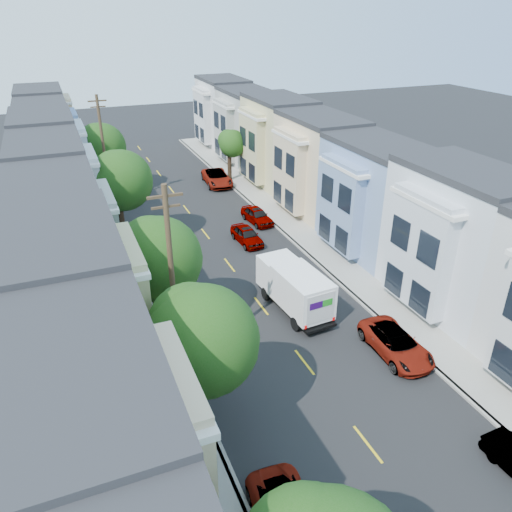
{
  "coord_description": "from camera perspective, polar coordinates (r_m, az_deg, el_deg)",
  "views": [
    {
      "loc": [
        -10.41,
        -18.65,
        17.12
      ],
      "look_at": [
        0.73,
        8.64,
        2.2
      ],
      "focal_mm": 35.0,
      "sensor_mm": 36.0,
      "label": 1
    }
  ],
  "objects": [
    {
      "name": "tree_e",
      "position": [
        51.5,
        -17.34,
        11.73
      ],
      "size": [
        4.7,
        4.7,
        7.08
      ],
      "color": "black",
      "rests_on": "ground"
    },
    {
      "name": "centerline",
      "position": [
        39.16,
        -4.51,
        0.84
      ],
      "size": [
        0.12,
        70.0,
        0.01
      ],
      "primitive_type": "cube",
      "color": "gold",
      "rests_on": "ground"
    },
    {
      "name": "road_slab",
      "position": [
        39.16,
        -4.51,
        0.85
      ],
      "size": [
        12.0,
        70.0,
        0.02
      ],
      "primitive_type": "cube",
      "color": "black",
      "rests_on": "ground"
    },
    {
      "name": "utility_pole_far",
      "position": [
        48.33,
        -16.96,
        11.37
      ],
      "size": [
        1.6,
        0.26,
        10.0
      ],
      "color": "#42301E",
      "rests_on": "ground"
    },
    {
      "name": "parked_right_d",
      "position": [
        53.34,
        -4.48,
        8.9
      ],
      "size": [
        2.95,
        5.6,
        1.5
      ],
      "primitive_type": "imported",
      "rotation": [
        0.0,
        0.0,
        -0.09
      ],
      "color": "black",
      "rests_on": "ground"
    },
    {
      "name": "ground",
      "position": [
        27.37,
        5.56,
        -12.01
      ],
      "size": [
        160.0,
        160.0,
        0.0
      ],
      "primitive_type": "plane",
      "color": "black",
      "rests_on": "ground"
    },
    {
      "name": "tree_d",
      "position": [
        38.69,
        -15.21,
        8.26
      ],
      "size": [
        4.56,
        4.56,
        7.69
      ],
      "color": "black",
      "rests_on": "ground"
    },
    {
      "name": "lead_sedan",
      "position": [
        39.72,
        -1.06,
        2.37
      ],
      "size": [
        1.78,
        4.15,
        1.32
      ],
      "primitive_type": "imported",
      "rotation": [
        0.0,
        0.0,
        0.06
      ],
      "color": "black",
      "rests_on": "ground"
    },
    {
      "name": "tree_b",
      "position": [
        20.58,
        -6.41,
        -9.69
      ],
      "size": [
        4.7,
        4.7,
        7.29
      ],
      "color": "black",
      "rests_on": "ground"
    },
    {
      "name": "parked_right_c",
      "position": [
        43.52,
        0.12,
        4.64
      ],
      "size": [
        1.98,
        4.25,
        1.33
      ],
      "primitive_type": "imported",
      "rotation": [
        0.0,
        0.0,
        0.1
      ],
      "color": "black",
      "rests_on": "ground"
    },
    {
      "name": "tree_c",
      "position": [
        27.44,
        -11.2,
        -0.41
      ],
      "size": [
        4.7,
        4.7,
        7.16
      ],
      "color": "black",
      "rests_on": "ground"
    },
    {
      "name": "parked_left_d",
      "position": [
        36.38,
        -11.05,
        -0.67
      ],
      "size": [
        2.43,
        4.59,
        1.23
      ],
      "primitive_type": "imported",
      "rotation": [
        0.0,
        0.0,
        0.09
      ],
      "color": "black",
      "rests_on": "ground"
    },
    {
      "name": "sidewalk_right",
      "position": [
        41.69,
        5.13,
        2.61
      ],
      "size": [
        2.6,
        70.0,
        0.15
      ],
      "primitive_type": "cube",
      "color": "gray",
      "rests_on": "ground"
    },
    {
      "name": "townhouse_row_right",
      "position": [
        43.48,
        9.61,
        3.27
      ],
      "size": [
        5.0,
        70.0,
        8.5
      ],
      "primitive_type": "cube",
      "color": "#7892BE",
      "rests_on": "ground"
    },
    {
      "name": "fedex_truck",
      "position": [
        30.74,
        4.42,
        -3.56
      ],
      "size": [
        2.3,
        5.97,
        2.87
      ],
      "rotation": [
        0.0,
        0.0,
        0.07
      ],
      "color": "white",
      "rests_on": "ground"
    },
    {
      "name": "parked_right_b",
      "position": [
        28.44,
        15.7,
        -9.64
      ],
      "size": [
        2.35,
        4.9,
        1.35
      ],
      "primitive_type": "imported",
      "rotation": [
        0.0,
        0.0,
        -0.02
      ],
      "color": "silver",
      "rests_on": "ground"
    },
    {
      "name": "sidewalk_left",
      "position": [
        37.84,
        -15.14,
        -0.93
      ],
      "size": [
        2.6,
        70.0,
        0.15
      ],
      "primitive_type": "cube",
      "color": "gray",
      "rests_on": "ground"
    },
    {
      "name": "parked_left_c",
      "position": [
        26.87,
        -5.74,
        -11.19
      ],
      "size": [
        1.63,
        3.89,
        1.24
      ],
      "primitive_type": "imported",
      "rotation": [
        0.0,
        0.0,
        0.04
      ],
      "color": "#B0B2B6",
      "rests_on": "ground"
    },
    {
      "name": "townhouse_row_left",
      "position": [
        37.76,
        -20.8,
        -2.02
      ],
      "size": [
        5.0,
        70.0,
        8.5
      ],
      "primitive_type": "cube",
      "color": "#7892BE",
      "rests_on": "ground"
    },
    {
      "name": "curb_right",
      "position": [
        41.15,
        3.52,
        2.33
      ],
      "size": [
        0.3,
        70.0,
        0.15
      ],
      "primitive_type": "cube",
      "color": "gray",
      "rests_on": "ground"
    },
    {
      "name": "tree_far_r",
      "position": [
        53.76,
        -2.8,
        12.64
      ],
      "size": [
        2.88,
        2.88,
        5.45
      ],
      "color": "black",
      "rests_on": "ground"
    },
    {
      "name": "utility_pole_near",
      "position": [
        24.22,
        -9.51,
        -3.17
      ],
      "size": [
        1.6,
        0.26,
        10.0
      ],
      "color": "#42301E",
      "rests_on": "ground"
    },
    {
      "name": "curb_left",
      "position": [
        37.97,
        -13.21,
        -0.59
      ],
      "size": [
        0.3,
        70.0,
        0.15
      ],
      "primitive_type": "cube",
      "color": "gray",
      "rests_on": "ground"
    }
  ]
}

